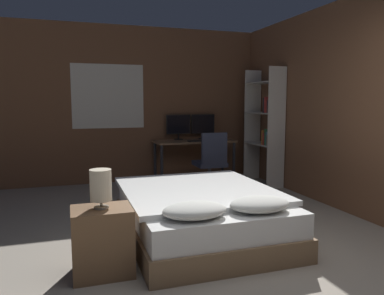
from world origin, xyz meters
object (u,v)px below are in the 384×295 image
Objects in this scene: monitor_right at (203,125)px; office_chair at (211,167)px; bed at (201,213)px; monitor_left at (178,126)px; bedside_lamp at (101,186)px; nightstand at (102,241)px; computer_mouse at (212,140)px; keyboard at (198,141)px; desk at (194,146)px; bookshelf at (266,122)px.

monitor_right is 0.48× the size of office_chair.
bed is 3.00m from monitor_left.
bedside_lamp is 4.00m from monitor_right.
nightstand is 7.96× the size of computer_mouse.
nightstand is 3.56m from keyboard.
monitor_left reaches higher than bedside_lamp.
bedside_lamp is 3.68m from computer_mouse.
nightstand is at bearing 0.00° from bedside_lamp.
nightstand is 3.72m from desk.
bedside_lamp is 3.90m from bookshelf.
monitor_left is (0.59, 2.85, 0.73)m from bed.
bookshelf is (0.80, -0.44, 0.32)m from computer_mouse.
keyboard is 0.37× the size of office_chair.
monitor_right is at bearing 134.64° from bookshelf.
monitor_right reaches higher than bed.
desk is at bearing 143.06° from computer_mouse.
bed is 2.87m from bookshelf.
bedside_lamp is at bearing -121.92° from keyboard.
computer_mouse is at bearing 151.06° from bookshelf.
monitor_left is (1.64, 3.40, 0.71)m from nightstand.
bed reaches higher than nightstand.
monitor_right is 6.39× the size of computer_mouse.
bookshelf is at bearing 46.80° from bed.
computer_mouse is at bearing -36.94° from desk.
nightstand is 3.97m from bookshelf.
computer_mouse reaches higher than bed.
office_chair reaches higher than desk.
bed is 2.08× the size of office_chair.
bookshelf is (1.02, 0.07, 0.70)m from office_chair.
office_chair is (0.04, -0.51, -0.37)m from keyboard.
bookshelf reaches higher than bed.
bedside_lamp is (-1.05, -0.55, 0.49)m from bed.
office_chair reaches higher than keyboard.
bedside_lamp is 0.71× the size of monitor_right.
monitor_right is 1.11m from office_chair.
keyboard reaches higher than desk.
bedside_lamp is 0.92× the size of keyboard.
keyboard is at bearing -90.00° from desk.
office_chair is at bearing -73.32° from monitor_left.
monitor_left is 0.23× the size of bookshelf.
keyboard is (-0.23, -0.40, -0.24)m from monitor_right.
nightstand is 1.62× the size of keyboard.
bedside_lamp is 4.53× the size of computer_mouse.
monitor_right is at bearing 58.26° from nightstand.
keyboard is at bearing 94.41° from office_chair.
desk is 0.72× the size of bookshelf.
desk is 3.14× the size of monitor_right.
office_chair reaches higher than bed.
nightstand is 3.83m from monitor_left.
computer_mouse is (2.13, 3.00, 0.01)m from bedside_lamp.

